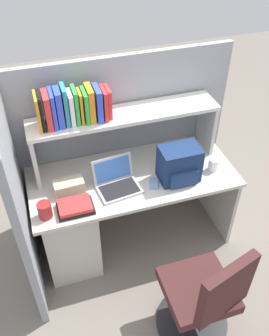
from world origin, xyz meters
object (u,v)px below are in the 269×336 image
object	(u,v)px
backpack	(179,164)
snack_canister	(45,210)
laptop	(117,182)
office_chair	(203,300)
computer_mouse	(154,183)
tissue_box	(69,187)
paper_cup	(213,165)

from	to	relation	value
backpack	snack_canister	size ratio (longest dim) A/B	2.51
laptop	office_chair	size ratio (longest dim) A/B	0.36
backpack	office_chair	world-z (taller)	backpack
laptop	snack_canister	distance (m)	0.56
backpack	office_chair	distance (m)	0.96
backpack	computer_mouse	size ratio (longest dim) A/B	2.88
computer_mouse	snack_canister	distance (m)	0.82
laptop	tissue_box	bearing A→B (deg)	170.91
computer_mouse	tissue_box	size ratio (longest dim) A/B	0.47
laptop	backpack	bearing A→B (deg)	-5.71
paper_cup	tissue_box	world-z (taller)	paper_cup
laptop	office_chair	distance (m)	1.02
paper_cup	computer_mouse	bearing A→B (deg)	-176.74
office_chair	computer_mouse	bearing A→B (deg)	-102.44
laptop	computer_mouse	world-z (taller)	laptop
paper_cup	office_chair	distance (m)	1.02
computer_mouse	snack_canister	size ratio (longest dim) A/B	0.87
backpack	tissue_box	xyz separation A→B (m)	(-0.82, 0.10, -0.09)
office_chair	laptop	bearing A→B (deg)	-86.10
laptop	paper_cup	xyz separation A→B (m)	(0.77, -0.04, 0.00)
laptop	paper_cup	world-z (taller)	laptop
tissue_box	backpack	bearing A→B (deg)	-9.76
paper_cup	tissue_box	size ratio (longest dim) A/B	0.47
computer_mouse	office_chair	xyz separation A→B (m)	(0.07, -0.81, -0.35)
computer_mouse	office_chair	world-z (taller)	office_chair
backpack	office_chair	xyz separation A→B (m)	(-0.14, -0.83, -0.47)
computer_mouse	snack_canister	bearing A→B (deg)	-157.11
laptop	paper_cup	distance (m)	0.77
laptop	office_chair	bearing A→B (deg)	-69.05
computer_mouse	tissue_box	world-z (taller)	tissue_box
paper_cup	snack_canister	world-z (taller)	snack_canister
backpack	snack_canister	distance (m)	1.03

